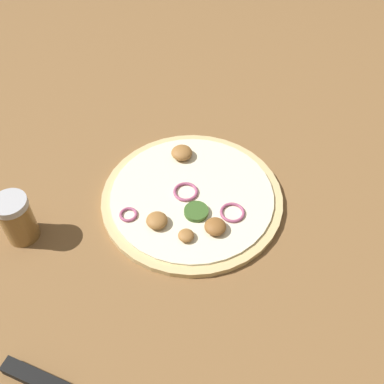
{
  "coord_description": "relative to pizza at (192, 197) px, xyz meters",
  "views": [
    {
      "loc": [
        -0.27,
        -0.43,
        0.6
      ],
      "look_at": [
        0.0,
        0.0,
        0.02
      ],
      "focal_mm": 42.0,
      "sensor_mm": 36.0,
      "label": 1
    }
  ],
  "objects": [
    {
      "name": "ground_plane",
      "position": [
        0.0,
        0.0,
        -0.01
      ],
      "size": [
        3.0,
        3.0,
        0.0
      ],
      "primitive_type": "plane",
      "color": "brown"
    },
    {
      "name": "spice_jar",
      "position": [
        -0.27,
        0.09,
        0.04
      ],
      "size": [
        0.05,
        0.05,
        0.09
      ],
      "color": "olive",
      "rests_on": "ground_plane"
    },
    {
      "name": "pizza",
      "position": [
        0.0,
        0.0,
        0.0
      ],
      "size": [
        0.31,
        0.31,
        0.03
      ],
      "color": "#D6B77A",
      "rests_on": "ground_plane"
    }
  ]
}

